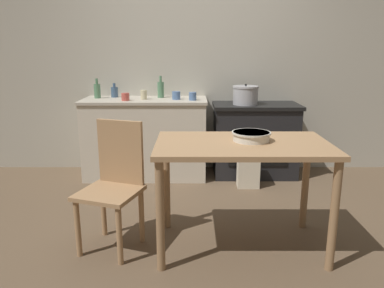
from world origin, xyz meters
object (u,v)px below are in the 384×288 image
(flour_sack, at_px, (249,171))
(bottle_left, at_px, (98,91))
(chair, at_px, (115,182))
(stove, at_px, (256,140))
(cup_center, at_px, (177,95))
(mixing_bowl_large, at_px, (252,136))
(cup_center_left, at_px, (127,97))
(bottle_mid_left, at_px, (162,89))
(work_table, at_px, (243,158))
(bottle_far_left, at_px, (116,92))
(cup_center_right, at_px, (145,95))
(stock_pot, at_px, (247,95))
(cup_mid_right, at_px, (194,96))

(flour_sack, bearing_deg, bottle_left, 164.55)
(chair, height_order, bottle_left, bottle_left)
(stove, distance_m, cup_center, 1.04)
(mixing_bowl_large, bearing_deg, chair, -179.05)
(cup_center_left, distance_m, cup_center, 0.55)
(chair, relative_size, bottle_mid_left, 3.78)
(work_table, bearing_deg, stove, 77.46)
(chair, height_order, mixing_bowl_large, chair)
(bottle_far_left, height_order, cup_center_right, bottle_far_left)
(chair, xyz_separation_m, stock_pot, (1.16, 1.57, 0.44))
(bottle_left, bearing_deg, work_table, -50.06)
(stove, distance_m, cup_center_right, 1.36)
(stove, bearing_deg, flour_sack, -106.96)
(stock_pot, distance_m, bottle_left, 1.66)
(cup_center, bearing_deg, stock_pot, 1.76)
(mixing_bowl_large, xyz_separation_m, cup_center_right, (-0.95, 1.54, 0.11))
(flour_sack, height_order, cup_center_left, cup_center_left)
(bottle_far_left, height_order, bottle_left, bottle_left)
(work_table, xyz_separation_m, flour_sack, (0.24, 1.24, -0.51))
(work_table, bearing_deg, mixing_bowl_large, 37.20)
(work_table, height_order, cup_mid_right, cup_mid_right)
(stove, distance_m, cup_center_left, 1.54)
(stock_pot, relative_size, bottle_left, 1.30)
(work_table, bearing_deg, flour_sack, 78.99)
(chair, height_order, flour_sack, chair)
(work_table, height_order, stock_pot, stock_pot)
(bottle_mid_left, relative_size, cup_center_left, 2.90)
(work_table, height_order, cup_center_right, cup_center_right)
(stock_pot, relative_size, mixing_bowl_large, 1.03)
(bottle_left, bearing_deg, mixing_bowl_large, -47.98)
(chair, distance_m, cup_center_left, 1.52)
(work_table, bearing_deg, cup_mid_right, 102.89)
(work_table, distance_m, bottle_far_left, 2.19)
(stove, relative_size, cup_center_left, 11.39)
(cup_center, bearing_deg, work_table, -71.54)
(mixing_bowl_large, height_order, cup_center, cup_center)
(flour_sack, bearing_deg, stove, 73.04)
(bottle_far_left, relative_size, cup_center_left, 1.90)
(work_table, bearing_deg, bottle_left, 129.94)
(stove, xyz_separation_m, bottle_left, (-1.79, 0.04, 0.56))
(cup_mid_right, bearing_deg, bottle_far_left, 163.50)
(chair, relative_size, flour_sack, 2.66)
(cup_center_left, bearing_deg, stock_pot, 5.24)
(cup_center_right, bearing_deg, mixing_bowl_large, -58.27)
(stock_pot, relative_size, bottle_far_left, 1.77)
(bottle_left, relative_size, cup_center_left, 2.60)
(flour_sack, height_order, bottle_left, bottle_left)
(work_table, xyz_separation_m, stock_pot, (0.24, 1.60, 0.25))
(stove, relative_size, cup_center_right, 9.48)
(mixing_bowl_large, height_order, cup_mid_right, cup_mid_right)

